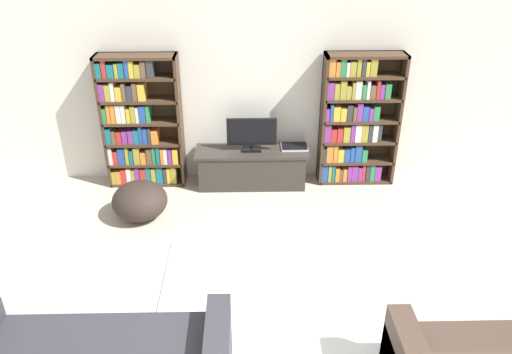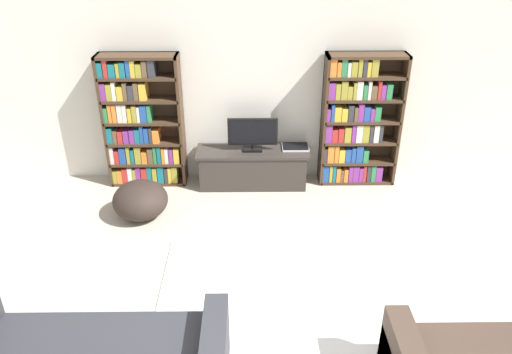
{
  "view_description": "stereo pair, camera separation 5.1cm",
  "coord_description": "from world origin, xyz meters",
  "px_view_note": "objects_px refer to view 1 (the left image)",
  "views": [
    {
      "loc": [
        -0.12,
        -1.88,
        3.2
      ],
      "look_at": [
        -0.01,
        2.82,
        0.7
      ],
      "focal_mm": 35.0,
      "sensor_mm": 36.0,
      "label": 1
    },
    {
      "loc": [
        -0.07,
        -1.88,
        3.2
      ],
      "look_at": [
        -0.01,
        2.82,
        0.7
      ],
      "focal_mm": 35.0,
      "sensor_mm": 36.0,
      "label": 2
    }
  ],
  "objects_px": {
    "tv_stand": "(252,167)",
    "television": "(252,134)",
    "laptop": "(294,147)",
    "bookshelf_left": "(139,125)",
    "beanbag_ottoman": "(140,201)",
    "bookshelf_right": "(355,121)"
  },
  "relations": [
    {
      "from": "tv_stand",
      "to": "beanbag_ottoman",
      "type": "xyz_separation_m",
      "value": [
        -1.32,
        -0.78,
        -0.03
      ]
    },
    {
      "from": "laptop",
      "to": "bookshelf_right",
      "type": "bearing_deg",
      "value": 3.12
    },
    {
      "from": "laptop",
      "to": "bookshelf_left",
      "type": "bearing_deg",
      "value": 178.79
    },
    {
      "from": "laptop",
      "to": "beanbag_ottoman",
      "type": "relative_size",
      "value": 0.53
    },
    {
      "from": "bookshelf_right",
      "to": "laptop",
      "type": "relative_size",
      "value": 4.99
    },
    {
      "from": "bookshelf_right",
      "to": "laptop",
      "type": "height_order",
      "value": "bookshelf_right"
    },
    {
      "from": "bookshelf_left",
      "to": "beanbag_ottoman",
      "type": "bearing_deg",
      "value": -83.28
    },
    {
      "from": "tv_stand",
      "to": "television",
      "type": "relative_size",
      "value": 2.3
    },
    {
      "from": "television",
      "to": "beanbag_ottoman",
      "type": "xyz_separation_m",
      "value": [
        -1.32,
        -0.78,
        -0.5
      ]
    },
    {
      "from": "tv_stand",
      "to": "laptop",
      "type": "bearing_deg",
      "value": 6.7
    },
    {
      "from": "bookshelf_right",
      "to": "television",
      "type": "bearing_deg",
      "value": -175.42
    },
    {
      "from": "television",
      "to": "beanbag_ottoman",
      "type": "bearing_deg",
      "value": -149.53
    },
    {
      "from": "bookshelf_left",
      "to": "television",
      "type": "distance_m",
      "value": 1.43
    },
    {
      "from": "tv_stand",
      "to": "bookshelf_right",
      "type": "bearing_deg",
      "value": 4.63
    },
    {
      "from": "television",
      "to": "beanbag_ottoman",
      "type": "height_order",
      "value": "television"
    },
    {
      "from": "tv_stand",
      "to": "laptop",
      "type": "height_order",
      "value": "laptop"
    },
    {
      "from": "television",
      "to": "bookshelf_left",
      "type": "bearing_deg",
      "value": 175.76
    },
    {
      "from": "bookshelf_left",
      "to": "television",
      "type": "relative_size",
      "value": 2.71
    },
    {
      "from": "tv_stand",
      "to": "television",
      "type": "height_order",
      "value": "television"
    },
    {
      "from": "beanbag_ottoman",
      "to": "bookshelf_left",
      "type": "bearing_deg",
      "value": 96.72
    },
    {
      "from": "bookshelf_left",
      "to": "bookshelf_right",
      "type": "distance_m",
      "value": 2.75
    },
    {
      "from": "laptop",
      "to": "television",
      "type": "bearing_deg",
      "value": -173.41
    }
  ]
}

